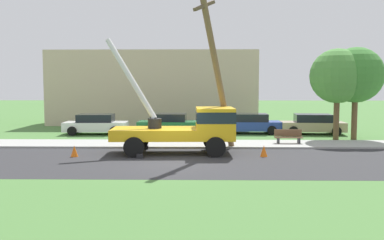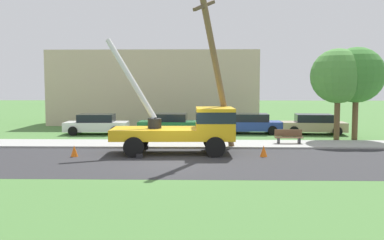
# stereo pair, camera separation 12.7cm
# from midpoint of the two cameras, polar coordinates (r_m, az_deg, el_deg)

# --- Properties ---
(ground_plane) EXTENTS (120.00, 120.00, 0.00)m
(ground_plane) POSITION_cam_midpoint_polar(r_m,az_deg,el_deg) (31.75, -0.88, -1.61)
(ground_plane) COLOR #477538
(road_asphalt) EXTENTS (80.00, 7.70, 0.01)m
(road_asphalt) POSITION_cam_midpoint_polar(r_m,az_deg,el_deg) (19.89, -2.29, -5.49)
(road_asphalt) COLOR #2B2B2D
(road_asphalt) RESTS_ON ground
(sidewalk_strip) EXTENTS (80.00, 3.06, 0.10)m
(sidewalk_strip) POSITION_cam_midpoint_polar(r_m,az_deg,el_deg) (25.19, -1.49, -3.19)
(sidewalk_strip) COLOR #9E9E99
(sidewalk_strip) RESTS_ON ground
(utility_truck) EXTENTS (6.84, 3.21, 5.98)m
(utility_truck) POSITION_cam_midpoint_polar(r_m,az_deg,el_deg) (21.94, -0.17, -0.81)
(utility_truck) COLOR gold
(utility_truck) RESTS_ON ground
(leaning_utility_pole) EXTENTS (2.36, 3.25, 8.55)m
(leaning_utility_pole) POSITION_cam_midpoint_polar(r_m,az_deg,el_deg) (22.55, 3.43, 6.87)
(leaning_utility_pole) COLOR brown
(leaning_utility_pole) RESTS_ON ground
(traffic_cone_ahead) EXTENTS (0.36, 0.36, 0.56)m
(traffic_cone_ahead) POSITION_cam_midpoint_polar(r_m,az_deg,el_deg) (21.34, 9.68, -4.09)
(traffic_cone_ahead) COLOR orange
(traffic_cone_ahead) RESTS_ON ground
(traffic_cone_behind) EXTENTS (0.36, 0.36, 0.56)m
(traffic_cone_behind) POSITION_cam_midpoint_polar(r_m,az_deg,el_deg) (21.82, -15.22, -4.00)
(traffic_cone_behind) COLOR orange
(traffic_cone_behind) RESTS_ON ground
(parked_sedan_white) EXTENTS (4.47, 2.13, 1.42)m
(parked_sedan_white) POSITION_cam_midpoint_polar(r_m,az_deg,el_deg) (31.10, -12.46, -0.54)
(parked_sedan_white) COLOR silver
(parked_sedan_white) RESTS_ON ground
(parked_sedan_green) EXTENTS (4.46, 2.12, 1.42)m
(parked_sedan_green) POSITION_cam_midpoint_polar(r_m,az_deg,el_deg) (30.92, -2.90, -0.46)
(parked_sedan_green) COLOR #1E6638
(parked_sedan_green) RESTS_ON ground
(parked_sedan_blue) EXTENTS (4.42, 2.05, 1.42)m
(parked_sedan_blue) POSITION_cam_midpoint_polar(r_m,az_deg,el_deg) (31.09, 7.90, -0.47)
(parked_sedan_blue) COLOR #263F99
(parked_sedan_blue) RESTS_ON ground
(parked_sedan_tan) EXTENTS (4.52, 2.23, 1.42)m
(parked_sedan_tan) POSITION_cam_midpoint_polar(r_m,az_deg,el_deg) (31.51, 15.95, -0.54)
(parked_sedan_tan) COLOR tan
(parked_sedan_tan) RESTS_ON ground
(park_bench) EXTENTS (1.60, 0.45, 0.90)m
(park_bench) POSITION_cam_midpoint_polar(r_m,az_deg,el_deg) (25.67, 12.87, -2.23)
(park_bench) COLOR brown
(park_bench) RESTS_ON ground
(roadside_tree_near) EXTENTS (3.52, 3.52, 5.89)m
(roadside_tree_near) POSITION_cam_midpoint_polar(r_m,az_deg,el_deg) (29.19, 21.14, 5.57)
(roadside_tree_near) COLOR brown
(roadside_tree_near) RESTS_ON ground
(roadside_tree_far) EXTENTS (3.47, 3.47, 5.80)m
(roadside_tree_far) POSITION_cam_midpoint_polar(r_m,az_deg,el_deg) (28.75, 18.98, 5.52)
(roadside_tree_far) COLOR brown
(roadside_tree_far) RESTS_ON ground
(lowrise_building_backdrop) EXTENTS (18.00, 6.00, 6.40)m
(lowrise_building_backdrop) POSITION_cam_midpoint_polar(r_m,az_deg,el_deg) (38.95, -4.79, 4.29)
(lowrise_building_backdrop) COLOR #C6B293
(lowrise_building_backdrop) RESTS_ON ground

